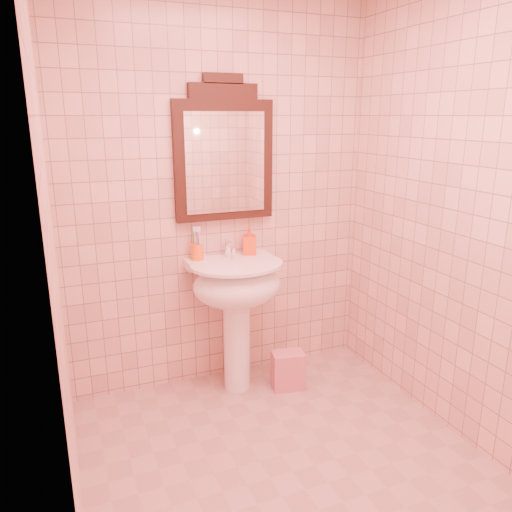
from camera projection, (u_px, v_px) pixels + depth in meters
name	position (u px, v px, depth m)	size (l,w,h in m)	color
floor	(293.00, 472.00, 2.53)	(2.20, 2.20, 0.00)	tan
back_wall	(220.00, 195.00, 3.17)	(2.00, 0.02, 2.50)	beige
pedestal_sink	(237.00, 293.00, 3.13)	(0.58, 0.58, 0.86)	white
faucet	(229.00, 249.00, 3.18)	(0.04, 0.16, 0.11)	white
mirror	(224.00, 154.00, 3.08)	(0.63, 0.06, 0.88)	black
toothbrush_cup	(197.00, 252.00, 3.13)	(0.08, 0.08, 0.19)	orange
soap_dispenser	(249.00, 241.00, 3.24)	(0.08, 0.09, 0.18)	#E94B13
towel	(288.00, 370.00, 3.28)	(0.21, 0.14, 0.25)	#C6747A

